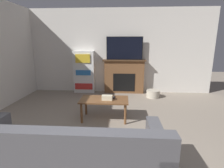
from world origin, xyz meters
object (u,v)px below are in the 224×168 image
object	(u,v)px
storage_basket	(153,94)
coffee_table	(104,102)
couch	(66,163)
bookshelf	(84,72)
tv	(125,48)
fireplace	(124,76)

from	to	relation	value
storage_basket	coffee_table	bearing A→B (deg)	-128.64
couch	coffee_table	distance (m)	1.87
bookshelf	tv	bearing A→B (deg)	0.12
fireplace	storage_basket	distance (m)	1.10
couch	tv	bearing A→B (deg)	80.35
bookshelf	storage_basket	bearing A→B (deg)	-11.23
fireplace	coffee_table	distance (m)	2.16
coffee_table	tv	bearing A→B (deg)	78.52
fireplace	bookshelf	world-z (taller)	bookshelf
fireplace	tv	distance (m)	0.91
couch	bookshelf	distance (m)	4.01
couch	storage_basket	distance (m)	3.84
tv	couch	xyz separation A→B (m)	(-0.67, -3.94, -1.17)
fireplace	coffee_table	xyz separation A→B (m)	(-0.43, -2.11, -0.15)
couch	bookshelf	xyz separation A→B (m)	(-0.65, 3.94, 0.39)
tv	couch	size ratio (longest dim) A/B	0.51
fireplace	couch	bearing A→B (deg)	-99.61
coffee_table	bookshelf	xyz separation A→B (m)	(-0.90, 2.09, 0.29)
tv	fireplace	bearing A→B (deg)	90.00
fireplace	storage_basket	xyz separation A→B (m)	(0.89, -0.46, -0.44)
coffee_table	bookshelf	size ratio (longest dim) A/B	0.75
tv	bookshelf	size ratio (longest dim) A/B	0.83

